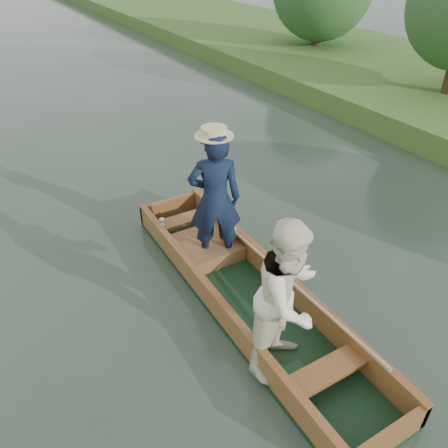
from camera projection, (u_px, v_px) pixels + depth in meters
ground at (246, 302)px, 6.04m from camera, size 120.00×120.00×0.00m
trees_far at (199, 16)px, 10.83m from camera, size 22.27×10.06×4.44m
punt at (249, 264)px, 5.49m from camera, size 1.33×5.00×2.16m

